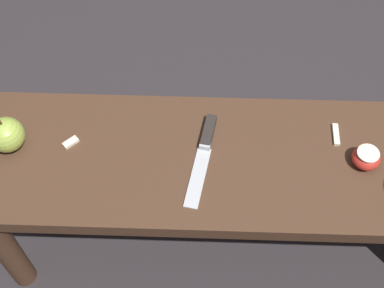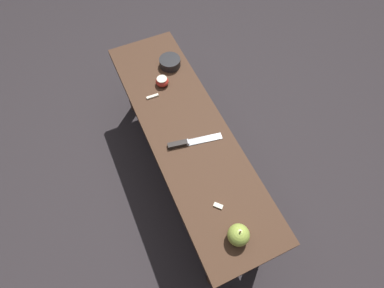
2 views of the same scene
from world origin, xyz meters
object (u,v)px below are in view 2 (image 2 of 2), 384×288
at_px(wooden_bench, 187,139).
at_px(apple_whole, 238,235).
at_px(apple_cut, 162,81).
at_px(bowl, 170,62).
at_px(knife, 187,143).

relative_size(wooden_bench, apple_whole, 13.73).
distance_m(wooden_bench, apple_cut, 0.31).
bearing_deg(apple_whole, apple_cut, 178.52).
height_order(apple_whole, bowl, apple_whole).
relative_size(knife, apple_cut, 3.82).
xyz_separation_m(apple_cut, bowl, (-0.10, 0.09, -0.00)).
relative_size(apple_whole, bowl, 0.86).
xyz_separation_m(knife, bowl, (-0.47, 0.11, 0.01)).
xyz_separation_m(wooden_bench, apple_whole, (0.52, -0.02, 0.13)).
bearing_deg(wooden_bench, bowl, 168.03).
height_order(knife, apple_whole, apple_whole).
relative_size(knife, apple_whole, 2.65).
relative_size(wooden_bench, apple_cut, 19.81).
bearing_deg(apple_cut, knife, -4.42).
height_order(apple_cut, bowl, bowl).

